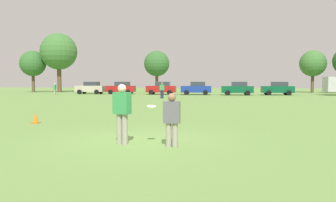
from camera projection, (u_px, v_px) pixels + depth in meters
The scene contains 17 objects.
ground_plane at pixel (137, 142), 10.09m from camera, with size 172.51×172.51×0.00m, color #6B9347.
player_thrower at pixel (122, 110), 9.65m from camera, with size 0.54×0.40×1.75m.
player_defender at pixel (172, 117), 9.23m from camera, with size 0.48×0.29×1.50m.
frisbee at pixel (151, 106), 9.61m from camera, with size 0.27×0.27×0.08m.
traffic_cone at pixel (35, 118), 14.62m from camera, with size 0.32×0.32×0.48m.
parked_car_near_left at pixel (91, 88), 49.58m from camera, with size 4.29×2.39×1.82m.
parked_car_mid_left at pixel (121, 88), 49.30m from camera, with size 4.29×2.39×1.82m.
parked_car_center at pixel (161, 88), 47.59m from camera, with size 4.29×2.39×1.82m.
parked_car_mid_right at pixel (197, 88), 46.44m from camera, with size 4.29×2.39×1.82m.
parked_car_near_right at pixel (238, 88), 45.08m from camera, with size 4.29×2.39×1.82m.
parked_car_far_right at pixel (278, 88), 45.31m from camera, with size 4.29×2.39×1.82m.
bystander_sideline_watcher at pixel (162, 89), 36.19m from camera, with size 0.50×0.33×1.74m.
bystander_far_jogger at pixel (55, 88), 45.12m from camera, with size 0.32×0.48×1.62m.
tree_west_oak at pixel (33, 64), 58.36m from camera, with size 4.46×4.46×7.25m.
tree_west_maple at pixel (59, 52), 57.68m from camera, with size 6.28×6.28×10.20m.
tree_center_elm at pixel (157, 64), 57.65m from camera, with size 4.41×4.41×7.17m.
tree_east_birch at pixel (313, 64), 54.95m from camera, with size 4.31×4.31×7.00m.
Camera 1 is at (2.62, -9.70, 1.82)m, focal length 35.58 mm.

